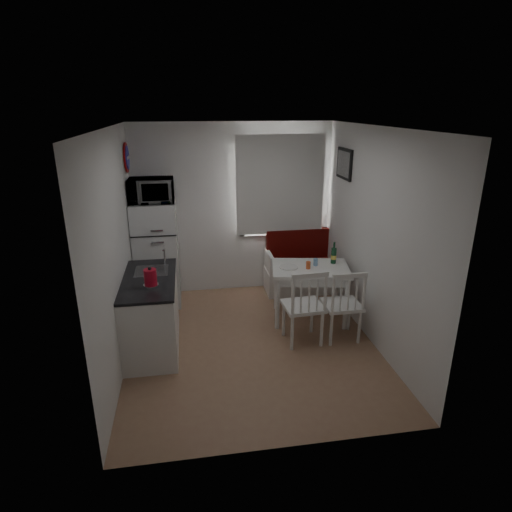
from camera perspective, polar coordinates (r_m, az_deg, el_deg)
The scene contains 22 objects.
floor at distance 5.47m, azimuth -0.60°, elevation -11.56°, with size 3.00×3.50×0.02m, color #A07255.
ceiling at distance 4.69m, azimuth -0.72°, elevation 16.80°, with size 3.00×3.50×0.02m, color white.
wall_back at distance 6.60m, azimuth -2.96°, elevation 6.16°, with size 3.00×0.02×2.60m, color white.
wall_front at distance 3.33m, azimuth 3.93°, elevation -7.74°, with size 3.00×0.02×2.60m, color white.
wall_left at distance 4.94m, azimuth -18.13°, elevation 0.56°, with size 0.02×3.50×2.60m, color white.
wall_right at distance 5.35m, azimuth 15.46°, elevation 2.25°, with size 0.02×3.50×2.60m, color white.
window at distance 6.61m, azimuth 3.14°, elevation 9.06°, with size 1.22×0.06×1.47m, color white.
curtain at distance 6.53m, azimuth 3.28°, elevation 9.38°, with size 1.35×0.02×1.50m, color white.
kitchen_counter at distance 5.36m, azimuth -13.76°, elevation -7.29°, with size 0.62×1.32×1.16m.
wall_sign at distance 6.16m, azimuth -16.81°, elevation 12.46°, with size 0.40×0.40×0.03m, color #1A1D9E.
picture_frame at distance 6.18m, azimuth 11.67°, elevation 11.95°, with size 0.04×0.52×0.42m, color black.
bench at distance 6.88m, azimuth 6.88°, elevation -1.94°, with size 1.35×0.52×0.97m.
dining_table at distance 5.82m, azimuth 7.26°, elevation -2.27°, with size 1.13×0.89×0.76m.
chair_left at distance 5.18m, azimuth 6.65°, elevation -5.80°, with size 0.50×0.48×0.54m.
chair_right at distance 5.35m, azimuth 11.81°, elevation -5.57°, with size 0.45×0.43×0.51m.
fridge at distance 6.39m, azimuth -13.09°, elevation 0.28°, with size 0.62×0.62×1.55m, color white.
microwave at distance 6.10m, azimuth -13.79°, elevation 8.49°, with size 0.60×0.41×0.33m, color white.
kettle at distance 4.89m, azimuth -13.90°, elevation -2.78°, with size 0.17×0.17×0.23m, color red.
wine_bottle at distance 5.93m, azimuth 10.34°, elevation 0.43°, with size 0.08×0.08×0.30m, color #154325, non-canonical shape.
drinking_glass_orange at distance 5.71m, azimuth 6.98°, elevation -1.22°, with size 0.06×0.06×0.10m, color #D85624.
drinking_glass_blue at distance 5.84m, azimuth 7.94°, elevation -0.80°, with size 0.06×0.06×0.10m, color #7EAAD7.
plate at distance 5.73m, azimuth 4.37°, elevation -1.50°, with size 0.24×0.24×0.02m, color white.
Camera 1 is at (-0.70, -4.63, 2.83)m, focal length 30.00 mm.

